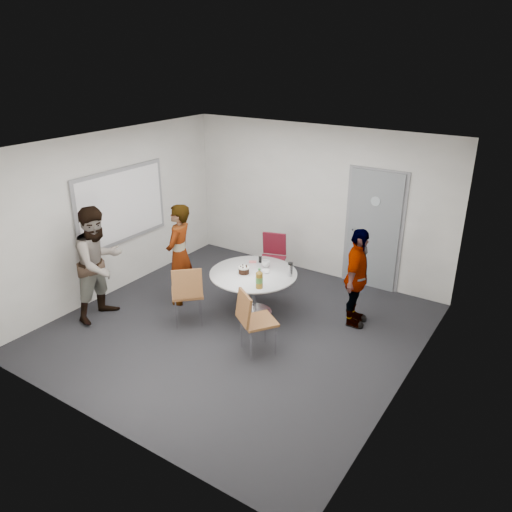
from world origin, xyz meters
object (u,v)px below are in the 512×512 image
Objects in this scene: door at (374,231)px; person_main at (180,255)px; whiteboard at (122,206)px; person_right at (357,278)px; chair_near_right at (252,316)px; person_left at (99,263)px; table at (254,279)px; chair_far at (273,254)px; chair_near_left at (187,290)px.

door is 1.27× the size of person_main.
whiteboard is 1.35m from person_main.
person_main is at bearing 98.14° from person_right.
person_left is at bearing -135.97° from chair_near_right.
table is at bearing 101.97° from person_right.
table is 1.18m from chair_far.
table is at bearing 7.65° from whiteboard.
whiteboard is at bearing 120.52° from chair_near_left.
table is 1.48× the size of chair_far.
door is at bearing 113.89° from chair_near_right.
door reaches higher than chair_near_left.
person_left is (-2.49, -0.40, 0.32)m from chair_near_right.
chair_near_right is 0.61× the size of person_right.
person_left is at bearing 39.87° from chair_far.
person_right is at bearing -61.80° from person_left.
person_main is (-2.36, -2.25, -0.19)m from door.
person_main is at bearing -166.39° from table.
table is 1.09m from chair_near_right.
whiteboard is 3.19m from chair_near_right.
chair_near_right is 1.93m from person_main.
chair_near_left is at bearing 64.11° from chair_far.
whiteboard is at bearing -147.34° from door.
person_main reaches higher than chair_near_right.
door is 1.76m from chair_far.
whiteboard is at bearing 93.10° from person_right.
person_right reaches higher than chair_near_right.
person_left reaches higher than chair_near_right.
chair_near_left is 1.22m from chair_near_right.
chair_far is 1.70m from person_main.
chair_near_left is at bearing -127.71° from table.
door reaches higher than person_main.
table is 0.88× the size of person_right.
chair_near_left is 2.50m from person_right.
person_main is 0.94× the size of person_left.
door is at bearing 13.68° from chair_near_left.
chair_near_left is at bearing -70.14° from person_left.
chair_far is (-0.35, 1.12, -0.06)m from table.
door is 4.25m from whiteboard.
person_left is (-3.05, -3.28, -0.14)m from door.
chair_near_left reaches higher than chair_far.
person_right is (0.29, -1.38, -0.27)m from door.
person_left reaches higher than person_right.
chair_near_left is 0.58× the size of person_main.
chair_near_left is (-0.64, -0.83, -0.02)m from table.
person_main reaches higher than chair_far.
whiteboard is 1.98× the size of chair_near_left.
chair_near_left is (1.79, -0.50, -0.86)m from whiteboard.
chair_far is at bearing 107.45° from table.
person_main is at bearing 40.70° from chair_far.
door is 2.21× the size of chair_near_left.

